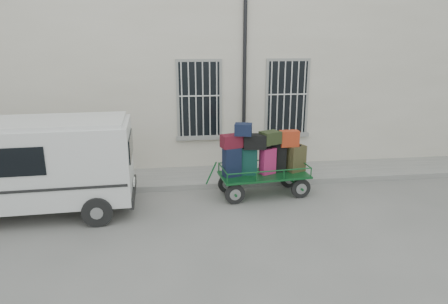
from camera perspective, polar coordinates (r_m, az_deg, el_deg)
ground at (r=9.83m, az=0.36°, el=-8.07°), size 80.00×80.00×0.00m
building at (r=14.48m, az=-2.75°, el=11.90°), size 24.00×5.15×6.00m
sidewalk at (r=11.83m, az=-1.14°, el=-3.47°), size 24.00×1.70×0.15m
luggage_cart at (r=10.37m, az=5.61°, el=-0.98°), size 2.73×1.25×1.97m
van at (r=10.10m, az=-25.55°, el=-1.26°), size 4.53×2.18×2.24m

